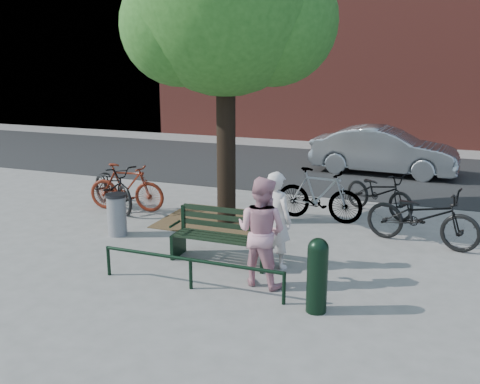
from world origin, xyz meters
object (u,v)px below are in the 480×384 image
at_px(parked_car, 384,151).
at_px(bollard, 317,273).
at_px(park_bench, 223,235).
at_px(person_right, 261,231).
at_px(person_left, 276,220).
at_px(bicycle_c, 379,192).
at_px(litter_bin, 117,214).

bearing_deg(parked_car, bollard, -175.51).
xyz_separation_m(park_bench, parked_car, (1.81, 8.41, 0.24)).
bearing_deg(park_bench, person_right, -36.23).
bearing_deg(person_right, person_left, -79.10).
height_order(bollard, bicycle_c, bollard).
distance_m(person_right, bicycle_c, 4.80).
relative_size(park_bench, bollard, 1.59).
height_order(person_left, person_right, person_right).
bearing_deg(bicycle_c, park_bench, -174.14).
height_order(litter_bin, bicycle_c, bicycle_c).
relative_size(person_left, person_right, 0.96).
xyz_separation_m(person_left, person_right, (0.00, -0.77, 0.03)).
xyz_separation_m(person_left, bollard, (1.04, -1.40, -0.25)).
distance_m(park_bench, parked_car, 8.60).
height_order(park_bench, bicycle_c, bicycle_c).
bearing_deg(litter_bin, person_left, -7.38).
relative_size(bollard, parked_car, 0.25).
bearing_deg(person_right, bollard, 159.71).
xyz_separation_m(park_bench, person_right, (0.95, -0.70, 0.39)).
xyz_separation_m(person_right, litter_bin, (-3.48, 1.22, -0.44)).
height_order(bollard, litter_bin, bollard).
bearing_deg(person_left, litter_bin, 13.46).
bearing_deg(bicycle_c, litter_bin, 160.98).
bearing_deg(person_right, litter_bin, -8.40).
bearing_deg(litter_bin, parked_car, 61.18).
bearing_deg(person_right, parked_car, -84.52).
xyz_separation_m(park_bench, bollard, (1.99, -1.33, 0.11)).
xyz_separation_m(bicycle_c, parked_car, (-0.40, 4.48, 0.20)).
bearing_deg(parked_car, bicycle_c, -171.44).
bearing_deg(person_left, person_right, 110.84).
height_order(park_bench, parked_car, parked_car).
xyz_separation_m(person_right, bollard, (1.04, -0.63, -0.28)).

